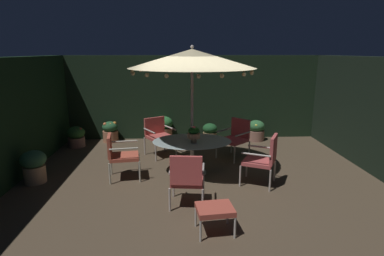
# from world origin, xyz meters

# --- Properties ---
(ground_plane) EXTENTS (8.01, 6.71, 0.02)m
(ground_plane) POSITION_xyz_m (0.00, 0.00, -0.01)
(ground_plane) COLOR brown
(hedge_backdrop_rear) EXTENTS (8.01, 0.30, 2.48)m
(hedge_backdrop_rear) POSITION_xyz_m (0.00, 3.21, 1.24)
(hedge_backdrop_rear) COLOR black
(hedge_backdrop_rear) RESTS_ON ground_plane
(hedge_backdrop_left) EXTENTS (0.30, 6.71, 2.48)m
(hedge_backdrop_left) POSITION_xyz_m (-3.85, 0.00, 1.24)
(hedge_backdrop_left) COLOR black
(hedge_backdrop_left) RESTS_ON ground_plane
(hedge_backdrop_right) EXTENTS (0.30, 6.71, 2.48)m
(hedge_backdrop_right) POSITION_xyz_m (3.85, 0.00, 1.24)
(hedge_backdrop_right) COLOR black
(hedge_backdrop_right) RESTS_ON ground_plane
(patio_dining_table) EXTENTS (1.69, 1.27, 0.74)m
(patio_dining_table) POSITION_xyz_m (-0.16, 0.20, 0.60)
(patio_dining_table) COLOR #BAB4A6
(patio_dining_table) RESTS_ON ground_plane
(patio_umbrella) EXTENTS (2.58, 2.58, 2.71)m
(patio_umbrella) POSITION_xyz_m (-0.16, 0.20, 2.45)
(patio_umbrella) COLOR #B9ADAC
(patio_umbrella) RESTS_ON ground_plane
(centerpiece_planter) EXTENTS (0.26, 0.26, 0.36)m
(centerpiece_planter) POSITION_xyz_m (-0.13, 0.02, 0.95)
(centerpiece_planter) COLOR tan
(centerpiece_planter) RESTS_ON patio_dining_table
(patio_chair_north) EXTENTS (0.70, 0.65, 0.95)m
(patio_chair_north) POSITION_xyz_m (-1.67, -0.03, 0.56)
(patio_chair_north) COLOR #B8B6A3
(patio_chair_north) RESTS_ON ground_plane
(patio_chair_northeast) EXTENTS (0.63, 0.62, 0.97)m
(patio_chair_northeast) POSITION_xyz_m (-0.32, -1.32, 0.55)
(patio_chair_northeast) COLOR #BBADA7
(patio_chair_northeast) RESTS_ON ground_plane
(patio_chair_east) EXTENTS (0.79, 0.77, 1.02)m
(patio_chair_east) POSITION_xyz_m (1.23, -0.47, 0.58)
(patio_chair_east) COLOR #BCB0A8
(patio_chair_east) RESTS_ON ground_plane
(patio_chair_southeast) EXTENTS (0.86, 0.86, 0.96)m
(patio_chair_southeast) POSITION_xyz_m (0.98, 1.23, 0.55)
(patio_chair_southeast) COLOR #B4B4AD
(patio_chair_southeast) RESTS_ON ground_plane
(patio_chair_south) EXTENTS (0.85, 0.85, 0.95)m
(patio_chair_south) POSITION_xyz_m (-0.96, 1.50, 0.57)
(patio_chair_south) COLOR #B9AFA8
(patio_chair_south) RESTS_ON ground_plane
(ottoman_footrest) EXTENTS (0.57, 0.49, 0.41)m
(ottoman_footrest) POSITION_xyz_m (0.07, -2.11, 0.36)
(ottoman_footrest) COLOR #B7B4AC
(ottoman_footrest) RESTS_ON ground_plane
(potted_plant_back_right) EXTENTS (0.48, 0.48, 0.58)m
(potted_plant_back_right) POSITION_xyz_m (-3.28, 2.29, 0.30)
(potted_plant_back_right) COLOR #8E6255
(potted_plant_back_right) RESTS_ON ground_plane
(potted_plant_front_corner) EXTENTS (0.50, 0.50, 0.67)m
(potted_plant_front_corner) POSITION_xyz_m (-3.36, -0.14, 0.36)
(potted_plant_front_corner) COLOR tan
(potted_plant_front_corner) RESTS_ON ground_plane
(potted_plant_left_far) EXTENTS (0.45, 0.45, 0.60)m
(potted_plant_left_far) POSITION_xyz_m (-2.44, 2.79, 0.31)
(potted_plant_left_far) COLOR #AA6A4B
(potted_plant_left_far) RESTS_ON ground_plane
(potted_plant_right_near) EXTENTS (0.49, 0.49, 0.61)m
(potted_plant_right_near) POSITION_xyz_m (1.87, 2.74, 0.30)
(potted_plant_right_near) COLOR #8D6253
(potted_plant_right_near) RESTS_ON ground_plane
(potted_plant_left_near) EXTENTS (0.55, 0.55, 0.72)m
(potted_plant_left_near) POSITION_xyz_m (-0.89, 2.89, 0.38)
(potted_plant_left_near) COLOR #B16D4D
(potted_plant_left_near) RESTS_ON ground_plane
(potted_plant_back_left) EXTENTS (0.42, 0.42, 0.54)m
(potted_plant_back_left) POSITION_xyz_m (0.48, 2.65, 0.28)
(potted_plant_back_left) COLOR olive
(potted_plant_back_left) RESTS_ON ground_plane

